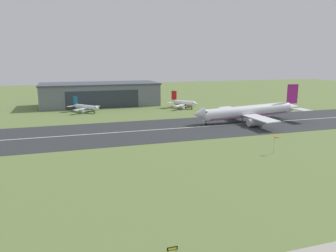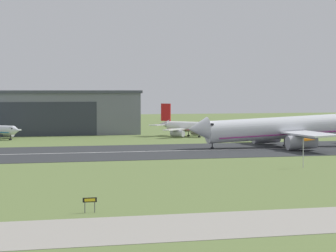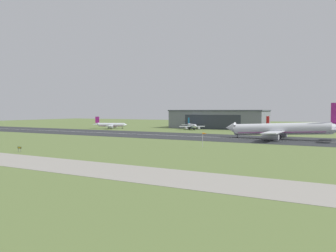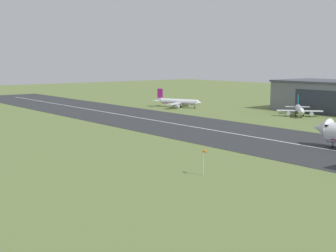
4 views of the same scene
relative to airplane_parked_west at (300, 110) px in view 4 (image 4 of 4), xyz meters
The scene contains 6 objects.
ground_plane 115.65m from the airplane_parked_west, 83.81° to the right, with size 652.84×652.84×0.00m, color olive.
runway_strip 56.79m from the airplane_parked_west, 77.31° to the right, with size 412.84×43.35×0.06m, color #2B2D30.
runway_centreline 56.79m from the airplane_parked_west, 77.31° to the right, with size 371.56×0.70×0.01m, color silver.
airplane_parked_west is the anchor object (origin of this frame).
airplane_parked_centre 61.34m from the airplane_parked_west, 164.45° to the right, with size 25.67×22.03×9.04m.
windsock_pole 112.26m from the airplane_parked_west, 63.49° to the right, with size 2.32×1.30×5.50m.
Camera 4 is at (104.87, 10.91, 23.49)m, focal length 50.00 mm.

